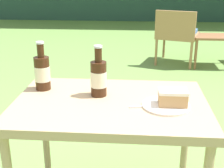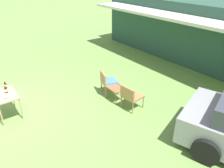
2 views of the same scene
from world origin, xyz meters
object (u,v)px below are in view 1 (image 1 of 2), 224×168
Objects in this scene: cake_on_plate at (170,101)px; cola_bottle_near at (99,77)px; wicker_chair_cushioned at (177,32)px; patio_table at (110,117)px; cola_bottle_far at (42,72)px; garden_side_table at (214,39)px.

cola_bottle_near is (-0.33, 0.11, 0.06)m from cake_on_plate.
wicker_chair_cushioned is 3.65× the size of cake_on_plate.
cola_bottle_far is at bearing 159.41° from patio_table.
cake_on_plate reaches higher than patio_table.
garden_side_table is 3.29m from cola_bottle_near.
wicker_chair_cushioned is 0.88× the size of patio_table.
cola_bottle_near reaches higher than cake_on_plate.
patio_table reaches higher than garden_side_table.
cake_on_plate reaches higher than garden_side_table.
garden_side_table is (0.50, -0.07, -0.08)m from wicker_chair_cushioned.
garden_side_table is at bearing 62.20° from cola_bottle_far.
garden_side_table is at bearing -170.32° from wicker_chair_cushioned.
patio_table is 3.63× the size of cola_bottle_far.
patio_table is at bearing -111.24° from garden_side_table.
cola_bottle_far is at bearing 88.79° from wicker_chair_cushioned.
cake_on_plate is (-0.43, -3.20, 0.29)m from wicker_chair_cushioned.
wicker_chair_cushioned is at bearing 70.79° from cola_bottle_far.
cake_on_plate is at bearing -106.55° from garden_side_table.
wicker_chair_cushioned reaches higher than garden_side_table.
cake_on_plate is (-0.93, -3.12, 0.37)m from garden_side_table.
garden_side_table is 3.36m from cola_bottle_far.
cola_bottle_near is (-0.76, -3.09, 0.35)m from wicker_chair_cushioned.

